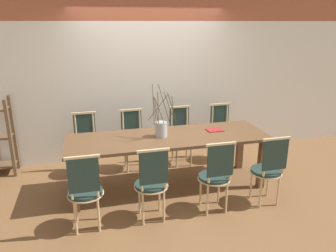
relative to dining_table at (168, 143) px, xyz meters
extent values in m
plane|color=brown|center=(0.00, 0.00, -0.67)|extent=(16.00, 16.00, 0.00)
cube|color=silver|center=(0.00, 1.29, 0.47)|extent=(12.00, 0.06, 2.29)
cube|color=brown|center=(0.00, 0.00, 0.07)|extent=(2.77, 0.90, 0.04)
cube|color=brown|center=(-1.28, -0.34, -0.31)|extent=(0.09, 0.09, 0.73)
cube|color=brown|center=(1.28, -0.34, -0.31)|extent=(0.09, 0.09, 0.73)
cube|color=brown|center=(-1.28, 0.34, -0.31)|extent=(0.09, 0.09, 0.73)
cube|color=brown|center=(1.28, 0.34, -0.31)|extent=(0.09, 0.09, 0.73)
cylinder|color=#233833|center=(-1.14, -0.72, -0.22)|extent=(0.38, 0.38, 0.04)
cylinder|color=beige|center=(-1.14, -0.72, -0.25)|extent=(0.41, 0.41, 0.01)
cylinder|color=beige|center=(-1.27, -0.60, -0.46)|extent=(0.03, 0.03, 0.43)
cylinder|color=beige|center=(-1.02, -0.60, -0.46)|extent=(0.03, 0.03, 0.43)
cylinder|color=beige|center=(-1.27, -0.85, -0.46)|extent=(0.03, 0.03, 0.43)
cylinder|color=beige|center=(-1.02, -0.85, -0.46)|extent=(0.03, 0.03, 0.43)
cylinder|color=beige|center=(-1.28, -0.88, 0.04)|extent=(0.03, 0.03, 0.49)
cylinder|color=beige|center=(-1.01, -0.88, 0.04)|extent=(0.03, 0.03, 0.49)
cube|color=#233833|center=(-1.14, -0.89, 0.06)|extent=(0.33, 0.02, 0.39)
cube|color=beige|center=(-1.14, -0.88, 0.27)|extent=(0.37, 0.03, 0.03)
cylinder|color=#233833|center=(-0.39, -0.72, -0.22)|extent=(0.38, 0.38, 0.04)
cylinder|color=beige|center=(-0.39, -0.72, -0.25)|extent=(0.41, 0.41, 0.01)
cylinder|color=beige|center=(-0.51, -0.60, -0.46)|extent=(0.03, 0.03, 0.43)
cylinder|color=beige|center=(-0.26, -0.60, -0.46)|extent=(0.03, 0.03, 0.43)
cylinder|color=beige|center=(-0.51, -0.85, -0.46)|extent=(0.03, 0.03, 0.43)
cylinder|color=beige|center=(-0.26, -0.85, -0.46)|extent=(0.03, 0.03, 0.43)
cylinder|color=beige|center=(-0.52, -0.88, 0.04)|extent=(0.03, 0.03, 0.49)
cylinder|color=beige|center=(-0.25, -0.88, 0.04)|extent=(0.03, 0.03, 0.49)
cube|color=#233833|center=(-0.39, -0.89, 0.06)|extent=(0.33, 0.02, 0.39)
cube|color=beige|center=(-0.39, -0.88, 0.27)|extent=(0.37, 0.03, 0.03)
cylinder|color=#233833|center=(0.40, -0.72, -0.22)|extent=(0.38, 0.38, 0.04)
cylinder|color=beige|center=(0.40, -0.72, -0.25)|extent=(0.41, 0.41, 0.01)
cylinder|color=beige|center=(0.28, -0.60, -0.46)|extent=(0.03, 0.03, 0.43)
cylinder|color=beige|center=(0.53, -0.60, -0.46)|extent=(0.03, 0.03, 0.43)
cylinder|color=beige|center=(0.28, -0.85, -0.46)|extent=(0.03, 0.03, 0.43)
cylinder|color=beige|center=(0.53, -0.85, -0.46)|extent=(0.03, 0.03, 0.43)
cylinder|color=beige|center=(0.27, -0.88, 0.04)|extent=(0.03, 0.03, 0.49)
cylinder|color=beige|center=(0.54, -0.88, 0.04)|extent=(0.03, 0.03, 0.49)
cube|color=#233833|center=(0.40, -0.89, 0.06)|extent=(0.33, 0.02, 0.39)
cube|color=beige|center=(0.40, -0.88, 0.27)|extent=(0.37, 0.03, 0.03)
cylinder|color=#233833|center=(1.12, -0.72, -0.22)|extent=(0.38, 0.38, 0.04)
cylinder|color=beige|center=(1.12, -0.72, -0.25)|extent=(0.41, 0.41, 0.01)
cylinder|color=beige|center=(0.99, -0.60, -0.46)|extent=(0.03, 0.03, 0.43)
cylinder|color=beige|center=(1.24, -0.60, -0.46)|extent=(0.03, 0.03, 0.43)
cylinder|color=beige|center=(0.99, -0.85, -0.46)|extent=(0.03, 0.03, 0.43)
cylinder|color=beige|center=(1.24, -0.85, -0.46)|extent=(0.03, 0.03, 0.43)
cylinder|color=beige|center=(0.98, -0.88, 0.04)|extent=(0.03, 0.03, 0.49)
cylinder|color=beige|center=(1.25, -0.88, 0.04)|extent=(0.03, 0.03, 0.49)
cube|color=#233833|center=(1.12, -0.89, 0.06)|extent=(0.33, 0.02, 0.39)
cube|color=beige|center=(1.12, -0.88, 0.27)|extent=(0.37, 0.03, 0.03)
cylinder|color=#233833|center=(-1.11, 0.72, -0.22)|extent=(0.38, 0.38, 0.04)
cylinder|color=beige|center=(-1.11, 0.72, -0.25)|extent=(0.41, 0.41, 0.01)
cylinder|color=beige|center=(-0.99, 0.60, -0.46)|extent=(0.03, 0.03, 0.43)
cylinder|color=beige|center=(-1.24, 0.60, -0.46)|extent=(0.03, 0.03, 0.43)
cylinder|color=beige|center=(-0.99, 0.85, -0.46)|extent=(0.03, 0.03, 0.43)
cylinder|color=beige|center=(-1.24, 0.85, -0.46)|extent=(0.03, 0.03, 0.43)
cylinder|color=beige|center=(-0.98, 0.88, 0.04)|extent=(0.03, 0.03, 0.49)
cylinder|color=beige|center=(-1.25, 0.88, 0.04)|extent=(0.03, 0.03, 0.49)
cube|color=#233833|center=(-1.11, 0.89, 0.06)|extent=(0.33, 0.02, 0.39)
cube|color=beige|center=(-1.11, 0.88, 0.27)|extent=(0.37, 0.03, 0.03)
cylinder|color=#233833|center=(-0.38, 0.72, -0.22)|extent=(0.38, 0.38, 0.04)
cylinder|color=beige|center=(-0.38, 0.72, -0.25)|extent=(0.41, 0.41, 0.01)
cylinder|color=beige|center=(-0.26, 0.60, -0.46)|extent=(0.03, 0.03, 0.43)
cylinder|color=beige|center=(-0.51, 0.60, -0.46)|extent=(0.03, 0.03, 0.43)
cylinder|color=beige|center=(-0.26, 0.85, -0.46)|extent=(0.03, 0.03, 0.43)
cylinder|color=beige|center=(-0.51, 0.85, -0.46)|extent=(0.03, 0.03, 0.43)
cylinder|color=beige|center=(-0.25, 0.88, 0.04)|extent=(0.03, 0.03, 0.49)
cylinder|color=beige|center=(-0.52, 0.88, 0.04)|extent=(0.03, 0.03, 0.49)
cube|color=#233833|center=(-0.38, 0.89, 0.06)|extent=(0.33, 0.02, 0.39)
cube|color=beige|center=(-0.38, 0.88, 0.27)|extent=(0.37, 0.03, 0.03)
cylinder|color=#233833|center=(0.42, 0.72, -0.22)|extent=(0.38, 0.38, 0.04)
cylinder|color=beige|center=(0.42, 0.72, -0.25)|extent=(0.41, 0.41, 0.01)
cylinder|color=beige|center=(0.54, 0.60, -0.46)|extent=(0.03, 0.03, 0.43)
cylinder|color=beige|center=(0.29, 0.60, -0.46)|extent=(0.03, 0.03, 0.43)
cylinder|color=beige|center=(0.54, 0.85, -0.46)|extent=(0.03, 0.03, 0.43)
cylinder|color=beige|center=(0.29, 0.85, -0.46)|extent=(0.03, 0.03, 0.43)
cylinder|color=beige|center=(0.55, 0.88, 0.04)|extent=(0.03, 0.03, 0.49)
cylinder|color=beige|center=(0.28, 0.88, 0.04)|extent=(0.03, 0.03, 0.49)
cube|color=#233833|center=(0.42, 0.89, 0.06)|extent=(0.33, 0.02, 0.39)
cube|color=beige|center=(0.42, 0.88, 0.27)|extent=(0.37, 0.03, 0.03)
cylinder|color=#233833|center=(1.14, 0.72, -0.22)|extent=(0.38, 0.38, 0.04)
cylinder|color=beige|center=(1.14, 0.72, -0.25)|extent=(0.41, 0.41, 0.01)
cylinder|color=beige|center=(1.26, 0.60, -0.46)|extent=(0.03, 0.03, 0.43)
cylinder|color=beige|center=(1.01, 0.60, -0.46)|extent=(0.03, 0.03, 0.43)
cylinder|color=beige|center=(1.26, 0.85, -0.46)|extent=(0.03, 0.03, 0.43)
cylinder|color=beige|center=(1.01, 0.85, -0.46)|extent=(0.03, 0.03, 0.43)
cylinder|color=beige|center=(1.27, 0.88, 0.04)|extent=(0.03, 0.03, 0.49)
cylinder|color=beige|center=(1.00, 0.88, 0.04)|extent=(0.03, 0.03, 0.49)
cube|color=#233833|center=(1.14, 0.89, 0.06)|extent=(0.33, 0.02, 0.39)
cube|color=beige|center=(1.14, 0.88, 0.27)|extent=(0.37, 0.03, 0.03)
cylinder|color=#B2BCC1|center=(-0.09, 0.02, 0.20)|extent=(0.17, 0.17, 0.20)
cylinder|color=#473828|center=(-0.19, 0.03, 0.55)|extent=(0.03, 0.21, 0.51)
cylinder|color=#473828|center=(-0.16, 0.01, 0.47)|extent=(0.03, 0.14, 0.34)
cylinder|color=#473828|center=(0.00, -0.08, 0.53)|extent=(0.21, 0.19, 0.47)
cylinder|color=#473828|center=(0.06, -0.04, 0.50)|extent=(0.12, 0.31, 0.40)
cylinder|color=#473828|center=(-0.12, -0.03, 0.46)|extent=(0.11, 0.07, 0.34)
cylinder|color=#473828|center=(-0.13, 0.02, 0.51)|extent=(0.02, 0.09, 0.42)
cylinder|color=#473828|center=(0.04, -0.07, 0.53)|extent=(0.20, 0.27, 0.46)
cylinder|color=#473828|center=(-0.18, 0.02, 0.47)|extent=(0.01, 0.18, 0.35)
cylinder|color=#473828|center=(-0.07, -0.06, 0.57)|extent=(0.17, 0.06, 0.55)
cylinder|color=#473828|center=(-0.10, 0.16, 0.47)|extent=(0.29, 0.03, 0.34)
cube|color=maroon|center=(0.72, 0.08, 0.10)|extent=(0.23, 0.17, 0.01)
cube|color=brown|center=(-2.20, 0.90, -0.07)|extent=(0.04, 0.04, 1.21)
cube|color=brown|center=(-2.20, 1.20, -0.07)|extent=(0.04, 0.04, 1.21)
camera|label=1|loc=(-1.05, -4.13, 1.60)|focal=35.00mm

